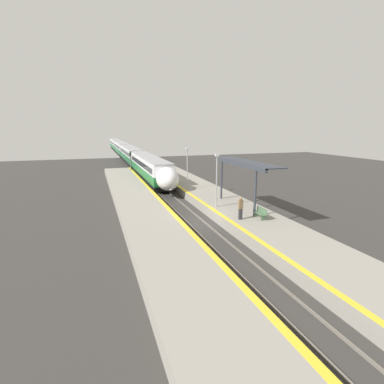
# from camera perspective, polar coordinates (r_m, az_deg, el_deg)

# --- Properties ---
(ground_plane) EXTENTS (120.00, 120.00, 0.00)m
(ground_plane) POSITION_cam_1_polar(r_m,az_deg,el_deg) (25.92, 0.82, -6.02)
(ground_plane) COLOR #383533
(rail_left) EXTENTS (0.08, 90.00, 0.15)m
(rail_left) POSITION_cam_1_polar(r_m,az_deg,el_deg) (25.68, -0.70, -6.02)
(rail_left) COLOR slate
(rail_left) RESTS_ON ground_plane
(rail_right) EXTENTS (0.08, 90.00, 0.15)m
(rail_right) POSITION_cam_1_polar(r_m,az_deg,el_deg) (26.13, 2.32, -5.70)
(rail_right) COLOR slate
(rail_right) RESTS_ON ground_plane
(train) EXTENTS (2.74, 90.98, 3.80)m
(train) POSITION_cam_1_polar(r_m,az_deg,el_deg) (77.73, -12.42, 7.59)
(train) COLOR black
(train) RESTS_ON ground_plane
(platform_right) EXTENTS (4.96, 64.00, 0.89)m
(platform_right) POSITION_cam_1_polar(r_m,az_deg,el_deg) (27.37, 9.10, -4.21)
(platform_right) COLOR gray
(platform_right) RESTS_ON ground_plane
(platform_left) EXTENTS (4.56, 64.00, 0.89)m
(platform_left) POSITION_cam_1_polar(r_m,az_deg,el_deg) (24.83, -7.88, -5.90)
(platform_left) COLOR gray
(platform_left) RESTS_ON ground_plane
(platform_bench) EXTENTS (0.44, 1.47, 0.89)m
(platform_bench) POSITION_cam_1_polar(r_m,az_deg,el_deg) (24.84, 12.93, -3.90)
(platform_bench) COLOR #4C6B4C
(platform_bench) RESTS_ON platform_right
(person_waiting) EXTENTS (0.36, 0.24, 1.83)m
(person_waiting) POSITION_cam_1_polar(r_m,az_deg,el_deg) (24.16, 9.23, -2.98)
(person_waiting) COLOR #333338
(person_waiting) RESTS_ON platform_right
(railway_signal) EXTENTS (0.28, 0.28, 4.10)m
(railway_signal) POSITION_cam_1_polar(r_m,az_deg,el_deg) (52.15, -11.61, 5.84)
(railway_signal) COLOR #59595E
(railway_signal) RESTS_ON ground_plane
(lamppost_near) EXTENTS (0.36, 0.20, 4.92)m
(lamppost_near) POSITION_cam_1_polar(r_m,az_deg,el_deg) (27.32, 4.73, 2.94)
(lamppost_near) COLOR #9E9EA3
(lamppost_near) RESTS_ON platform_right
(lamppost_mid) EXTENTS (0.36, 0.20, 4.92)m
(lamppost_mid) POSITION_cam_1_polar(r_m,az_deg,el_deg) (35.61, -0.90, 5.15)
(lamppost_mid) COLOR #9E9EA3
(lamppost_mid) RESTS_ON platform_right
(station_canopy) EXTENTS (2.02, 9.76, 4.20)m
(station_canopy) POSITION_cam_1_polar(r_m,az_deg,el_deg) (27.75, 9.63, 5.13)
(station_canopy) COLOR #333842
(station_canopy) RESTS_ON platform_right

